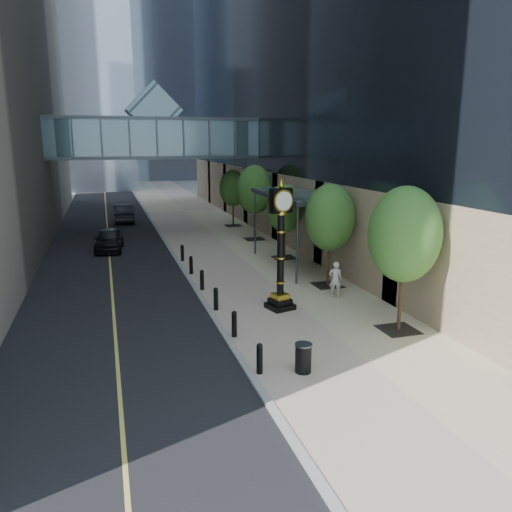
# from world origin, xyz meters

# --- Properties ---
(ground) EXTENTS (320.00, 320.00, 0.00)m
(ground) POSITION_xyz_m (0.00, 0.00, 0.00)
(ground) COLOR gray
(ground) RESTS_ON ground
(road) EXTENTS (8.00, 180.00, 0.02)m
(road) POSITION_xyz_m (-7.00, 40.00, 0.01)
(road) COLOR black
(road) RESTS_ON ground
(sidewalk) EXTENTS (8.00, 180.00, 0.06)m
(sidewalk) POSITION_xyz_m (1.00, 40.00, 0.03)
(sidewalk) COLOR tan
(sidewalk) RESTS_ON ground
(curb) EXTENTS (0.25, 180.00, 0.07)m
(curb) POSITION_xyz_m (-3.00, 40.00, 0.04)
(curb) COLOR gray
(curb) RESTS_ON ground
(distant_tower_c) EXTENTS (22.00, 22.00, 65.00)m
(distant_tower_c) POSITION_xyz_m (-6.00, 120.00, 32.50)
(distant_tower_c) COLOR #AFC1DC
(distant_tower_c) RESTS_ON ground
(skywalk) EXTENTS (17.00, 4.20, 5.80)m
(skywalk) POSITION_xyz_m (-3.00, 28.00, 7.71)
(skywalk) COLOR slate
(skywalk) RESTS_ON ground
(entrance_canopy) EXTENTS (3.00, 8.00, 4.38)m
(entrance_canopy) POSITION_xyz_m (3.48, 14.00, 4.19)
(entrance_canopy) COLOR #383F44
(entrance_canopy) RESTS_ON ground
(bollard_row) EXTENTS (0.20, 16.20, 0.90)m
(bollard_row) POSITION_xyz_m (-2.70, 9.00, 0.51)
(bollard_row) COLOR black
(bollard_row) RESTS_ON sidewalk
(street_trees) EXTENTS (2.73, 28.54, 5.61)m
(street_trees) POSITION_xyz_m (3.60, 15.11, 3.59)
(street_trees) COLOR black
(street_trees) RESTS_ON sidewalk
(street_clock) EXTENTS (1.27, 1.27, 5.51)m
(street_clock) POSITION_xyz_m (0.04, 6.76, 2.45)
(street_clock) COLOR black
(street_clock) RESTS_ON sidewalk
(trash_bin) EXTENTS (0.58, 0.58, 0.90)m
(trash_bin) POSITION_xyz_m (-1.34, 0.69, 0.51)
(trash_bin) COLOR black
(trash_bin) RESTS_ON sidewalk
(pedestrian) EXTENTS (0.73, 0.60, 1.73)m
(pedestrian) POSITION_xyz_m (3.07, 7.58, 0.92)
(pedestrian) COLOR beige
(pedestrian) RESTS_ON sidewalk
(car_near) EXTENTS (2.13, 4.49, 1.48)m
(car_near) POSITION_xyz_m (-6.95, 21.77, 0.76)
(car_near) COLOR black
(car_near) RESTS_ON road
(car_far) EXTENTS (1.83, 4.97, 1.63)m
(car_far) POSITION_xyz_m (-5.44, 34.23, 0.83)
(car_far) COLOR #222227
(car_far) RESTS_ON road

